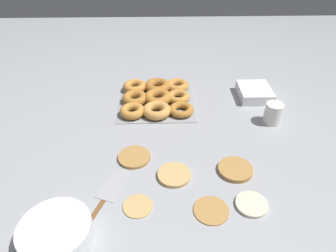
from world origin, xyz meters
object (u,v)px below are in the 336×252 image
(donut_tray, at_px, (156,97))
(pancake_0, at_px, (174,175))
(pancake_3, at_px, (211,210))
(batter_bowl, at_px, (56,233))
(pancake_1, at_px, (235,169))
(paper_cup, at_px, (273,113))
(pancake_5, at_px, (138,206))
(pancake_2, at_px, (252,204))
(pancake_4, at_px, (134,157))
(container_stack, at_px, (254,92))
(spatula, at_px, (109,192))

(donut_tray, bearing_deg, pancake_0, 97.63)
(pancake_3, height_order, donut_tray, donut_tray)
(batter_bowl, bearing_deg, pancake_3, -168.85)
(batter_bowl, bearing_deg, pancake_1, -155.21)
(donut_tray, bearing_deg, paper_cup, 160.15)
(batter_bowl, bearing_deg, donut_tray, -110.54)
(donut_tray, bearing_deg, batter_bowl, 69.46)
(batter_bowl, bearing_deg, pancake_5, -153.26)
(pancake_2, relative_size, pancake_3, 0.91)
(pancake_3, relative_size, donut_tray, 0.31)
(pancake_3, distance_m, donut_tray, 0.59)
(pancake_4, xyz_separation_m, paper_cup, (-0.52, -0.19, 0.04))
(container_stack, height_order, spatula, container_stack)
(pancake_1, distance_m, donut_tray, 0.49)
(pancake_2, height_order, paper_cup, paper_cup)
(pancake_0, bearing_deg, paper_cup, -144.60)
(pancake_5, relative_size, spatula, 0.32)
(pancake_0, relative_size, pancake_3, 1.04)
(spatula, bearing_deg, pancake_4, -3.06)
(pancake_4, relative_size, pancake_5, 1.29)
(pancake_5, distance_m, batter_bowl, 0.22)
(donut_tray, xyz_separation_m, batter_bowl, (0.24, 0.65, 0.01))
(pancake_1, height_order, pancake_4, pancake_1)
(pancake_5, xyz_separation_m, container_stack, (-0.48, -0.58, 0.02))
(pancake_0, height_order, pancake_4, pancake_0)
(pancake_3, relative_size, container_stack, 0.65)
(pancake_0, bearing_deg, batter_bowl, 35.06)
(pancake_1, xyz_separation_m, paper_cup, (-0.19, -0.26, 0.03))
(pancake_4, bearing_deg, pancake_5, 96.40)
(pancake_1, bearing_deg, pancake_5, 23.49)
(pancake_2, xyz_separation_m, paper_cup, (-0.18, -0.39, 0.04))
(pancake_2, bearing_deg, pancake_5, -0.81)
(pancake_0, distance_m, spatula, 0.20)
(pancake_3, bearing_deg, spatula, -13.91)
(pancake_5, relative_size, donut_tray, 0.26)
(pancake_3, xyz_separation_m, pancake_4, (0.23, -0.22, 0.00))
(pancake_5, bearing_deg, pancake_1, -156.51)
(pancake_0, relative_size, pancake_4, 0.97)
(pancake_1, xyz_separation_m, batter_bowl, (0.50, 0.23, 0.02))
(donut_tray, bearing_deg, pancake_3, 105.32)
(spatula, bearing_deg, pancake_1, -57.42)
(pancake_0, distance_m, pancake_5, 0.16)
(donut_tray, xyz_separation_m, container_stack, (-0.43, -0.03, 0.00))
(pancake_2, distance_m, batter_bowl, 0.52)
(pancake_1, height_order, pancake_3, pancake_1)
(pancake_4, xyz_separation_m, spatula, (0.07, 0.15, -0.00))
(pancake_5, height_order, container_stack, container_stack)
(pancake_2, bearing_deg, batter_bowl, 10.31)
(pancake_1, relative_size, spatula, 0.42)
(pancake_1, distance_m, container_stack, 0.48)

